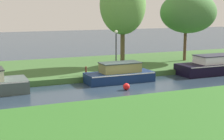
{
  "coord_description": "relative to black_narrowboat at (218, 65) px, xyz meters",
  "views": [
    {
      "loc": [
        -9.51,
        -20.59,
        5.08
      ],
      "look_at": [
        -0.13,
        1.2,
        0.9
      ],
      "focal_mm": 55.65,
      "sensor_mm": 36.0,
      "label": 1
    }
  ],
  "objects": [
    {
      "name": "lamp_post",
      "position": [
        -8.05,
        1.89,
        1.7
      ],
      "size": [
        0.24,
        0.24,
        3.13
      ],
      "color": "#333338",
      "rests_on": "riverbank_far"
    },
    {
      "name": "willow_tree_centre",
      "position": [
        0.11,
        4.32,
        4.12
      ],
      "size": [
        5.39,
        4.12,
        6.22
      ],
      "color": "brown",
      "rests_on": "riverbank_far"
    },
    {
      "name": "mooring_post_near",
      "position": [
        -10.71,
        1.17,
        0.08
      ],
      "size": [
        0.15,
        0.15,
        0.66
      ],
      "primitive_type": "cylinder",
      "color": "#563220",
      "rests_on": "riverbank_far"
    },
    {
      "name": "riverbank_near",
      "position": [
        -9.07,
        -10.2,
        -0.45
      ],
      "size": [
        72.0,
        10.0,
        0.4
      ],
      "primitive_type": "cube",
      "color": "#2F6825",
      "rests_on": "ground_plane"
    },
    {
      "name": "riverbank_far",
      "position": [
        -9.07,
        5.8,
        -0.45
      ],
      "size": [
        72.0,
        10.0,
        0.4
      ],
      "primitive_type": "cube",
      "color": "#3A622E",
      "rests_on": "ground_plane"
    },
    {
      "name": "willow_tree_left",
      "position": [
        -6.23,
        4.64,
        4.76
      ],
      "size": [
        3.88,
        3.57,
        7.49
      ],
      "color": "brown",
      "rests_on": "riverbank_far"
    },
    {
      "name": "black_narrowboat",
      "position": [
        0.0,
        0.0,
        0.0
      ],
      "size": [
        6.55,
        2.24,
        1.5
      ],
      "color": "black",
      "rests_on": "ground_plane"
    },
    {
      "name": "ground_plane",
      "position": [
        -9.07,
        -1.2,
        -0.65
      ],
      "size": [
        120.0,
        120.0,
        0.0
      ],
      "primitive_type": "plane",
      "color": "#263545"
    },
    {
      "name": "navy_cruiser",
      "position": [
        -8.62,
        0.0,
        -0.08
      ],
      "size": [
        4.83,
        1.8,
        1.41
      ],
      "color": "#10254F",
      "rests_on": "ground_plane"
    },
    {
      "name": "channel_buoy",
      "position": [
        -9.25,
        -2.41,
        -0.43
      ],
      "size": [
        0.44,
        0.44,
        0.44
      ],
      "primitive_type": "sphere",
      "color": "red",
      "rests_on": "ground_plane"
    }
  ]
}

